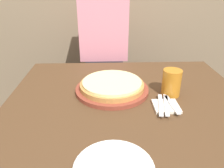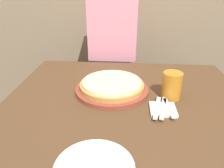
{
  "view_description": "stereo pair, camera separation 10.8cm",
  "coord_description": "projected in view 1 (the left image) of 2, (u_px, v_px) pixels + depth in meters",
  "views": [
    {
      "loc": [
        -0.11,
        -0.84,
        1.23
      ],
      "look_at": [
        -0.07,
        0.13,
        0.76
      ],
      "focal_mm": 35.0,
      "sensor_mm": 36.0,
      "label": 1
    },
    {
      "loc": [
        -0.0,
        -0.84,
        1.23
      ],
      "look_at": [
        -0.07,
        0.13,
        0.76
      ],
      "focal_mm": 35.0,
      "sensor_mm": 36.0,
      "label": 2
    }
  ],
  "objects": [
    {
      "name": "dining_table",
      "position": [
        127.0,
        164.0,
        1.14
      ],
      "size": [
        1.14,
        1.09,
        0.72
      ],
      "color": "#4C331E",
      "rests_on": "ground_plane"
    },
    {
      "name": "pizza_on_board",
      "position": [
        112.0,
        87.0,
        1.08
      ],
      "size": [
        0.36,
        0.36,
        0.06
      ],
      "color": "brown",
      "rests_on": "dining_table"
    },
    {
      "name": "beer_glass",
      "position": [
        172.0,
        82.0,
        1.03
      ],
      "size": [
        0.09,
        0.09,
        0.13
      ],
      "color": "#B7701E",
      "rests_on": "dining_table"
    },
    {
      "name": "napkin_stack",
      "position": [
        166.0,
        106.0,
        0.95
      ],
      "size": [
        0.11,
        0.11,
        0.01
      ],
      "color": "silver",
      "rests_on": "dining_table"
    },
    {
      "name": "fork",
      "position": [
        161.0,
        105.0,
        0.95
      ],
      "size": [
        0.05,
        0.18,
        0.0
      ],
      "color": "silver",
      "rests_on": "napkin_stack"
    },
    {
      "name": "dinner_knife",
      "position": [
        166.0,
        105.0,
        0.95
      ],
      "size": [
        0.05,
        0.18,
        0.0
      ],
      "color": "silver",
      "rests_on": "napkin_stack"
    },
    {
      "name": "spoon",
      "position": [
        172.0,
        104.0,
        0.95
      ],
      "size": [
        0.03,
        0.16,
        0.0
      ],
      "color": "silver",
      "rests_on": "napkin_stack"
    },
    {
      "name": "diner_person",
      "position": [
        104.0,
        65.0,
        1.67
      ],
      "size": [
        0.34,
        0.2,
        1.3
      ],
      "color": "#33333D",
      "rests_on": "ground_plane"
    }
  ]
}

